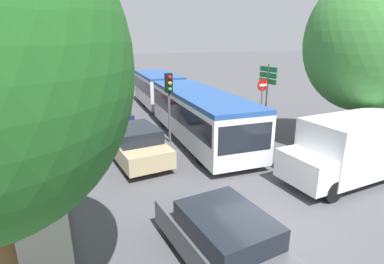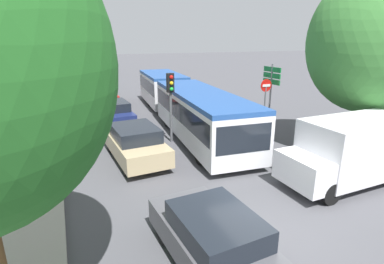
{
  "view_description": "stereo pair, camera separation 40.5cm",
  "coord_description": "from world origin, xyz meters",
  "px_view_note": "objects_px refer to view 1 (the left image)",
  "views": [
    {
      "loc": [
        -4.98,
        -5.32,
        4.93
      ],
      "look_at": [
        0.2,
        5.49,
        1.2
      ],
      "focal_mm": 28.0,
      "sensor_mm": 36.0,
      "label": 1
    },
    {
      "loc": [
        -4.61,
        -5.49,
        4.93
      ],
      "look_at": [
        0.2,
        5.49,
        1.2
      ],
      "focal_mm": 28.0,
      "sensor_mm": 36.0,
      "label": 2
    }
  ],
  "objects_px": {
    "queued_car_red": "(97,96)",
    "queued_car_black": "(85,85)",
    "tree_left_mid": "(10,46)",
    "city_bus_rear": "(70,65)",
    "queued_car_graphite": "(224,240)",
    "tree_left_far": "(27,44)",
    "queued_car_navy": "(110,113)",
    "white_van": "(353,148)",
    "tree_right_near": "(368,46)",
    "traffic_light": "(169,92)",
    "no_entry_sign": "(262,96)",
    "articulated_bus": "(178,100)",
    "direction_sign_post": "(268,82)",
    "queued_car_tan": "(135,143)",
    "tree_left_distant": "(28,45)"
  },
  "relations": [
    {
      "from": "queued_car_graphite",
      "to": "queued_car_navy",
      "type": "distance_m",
      "value": 12.95
    },
    {
      "from": "queued_car_black",
      "to": "tree_left_mid",
      "type": "height_order",
      "value": "tree_left_mid"
    },
    {
      "from": "queued_car_tan",
      "to": "queued_car_black",
      "type": "height_order",
      "value": "queued_car_tan"
    },
    {
      "from": "queued_car_tan",
      "to": "tree_left_far",
      "type": "bearing_deg",
      "value": 15.06
    },
    {
      "from": "queued_car_graphite",
      "to": "queued_car_tan",
      "type": "relative_size",
      "value": 0.93
    },
    {
      "from": "queued_car_graphite",
      "to": "tree_left_distant",
      "type": "height_order",
      "value": "tree_left_distant"
    },
    {
      "from": "no_entry_sign",
      "to": "tree_left_far",
      "type": "bearing_deg",
      "value": -131.7
    },
    {
      "from": "queued_car_tan",
      "to": "tree_left_distant",
      "type": "xyz_separation_m",
      "value": [
        -4.15,
        19.42,
        3.7
      ]
    },
    {
      "from": "queued_car_graphite",
      "to": "no_entry_sign",
      "type": "height_order",
      "value": "no_entry_sign"
    },
    {
      "from": "queued_car_black",
      "to": "direction_sign_post",
      "type": "relative_size",
      "value": 1.14
    },
    {
      "from": "tree_left_distant",
      "to": "direction_sign_post",
      "type": "bearing_deg",
      "value": -54.25
    },
    {
      "from": "articulated_bus",
      "to": "queued_car_tan",
      "type": "bearing_deg",
      "value": -33.89
    },
    {
      "from": "queued_car_black",
      "to": "traffic_light",
      "type": "height_order",
      "value": "traffic_light"
    },
    {
      "from": "no_entry_sign",
      "to": "tree_left_far",
      "type": "relative_size",
      "value": 0.41
    },
    {
      "from": "direction_sign_post",
      "to": "tree_left_distant",
      "type": "bearing_deg",
      "value": -56.12
    },
    {
      "from": "queued_car_graphite",
      "to": "direction_sign_post",
      "type": "relative_size",
      "value": 1.13
    },
    {
      "from": "white_van",
      "to": "traffic_light",
      "type": "xyz_separation_m",
      "value": [
        -4.35,
        6.71,
        1.26
      ]
    },
    {
      "from": "white_van",
      "to": "direction_sign_post",
      "type": "relative_size",
      "value": 1.39
    },
    {
      "from": "queued_car_graphite",
      "to": "tree_left_mid",
      "type": "relative_size",
      "value": 0.55
    },
    {
      "from": "queued_car_navy",
      "to": "white_van",
      "type": "distance_m",
      "value": 12.87
    },
    {
      "from": "queued_car_red",
      "to": "queued_car_black",
      "type": "bearing_deg",
      "value": -2.2
    },
    {
      "from": "queued_car_red",
      "to": "tree_left_mid",
      "type": "height_order",
      "value": "tree_left_mid"
    },
    {
      "from": "direction_sign_post",
      "to": "tree_right_near",
      "type": "height_order",
      "value": "tree_right_near"
    },
    {
      "from": "tree_left_far",
      "to": "queued_car_navy",
      "type": "bearing_deg",
      "value": -56.9
    },
    {
      "from": "queued_car_black",
      "to": "tree_right_near",
      "type": "relative_size",
      "value": 0.53
    },
    {
      "from": "queued_car_black",
      "to": "queued_car_navy",
      "type": "bearing_deg",
      "value": 176.72
    },
    {
      "from": "direction_sign_post",
      "to": "queued_car_graphite",
      "type": "bearing_deg",
      "value": 45.21
    },
    {
      "from": "traffic_light",
      "to": "tree_left_far",
      "type": "xyz_separation_m",
      "value": [
        -6.11,
        10.64,
        2.13
      ]
    },
    {
      "from": "queued_car_tan",
      "to": "queued_car_graphite",
      "type": "bearing_deg",
      "value": 178.21
    },
    {
      "from": "city_bus_rear",
      "to": "tree_right_near",
      "type": "relative_size",
      "value": 1.46
    },
    {
      "from": "city_bus_rear",
      "to": "queued_car_graphite",
      "type": "distance_m",
      "value": 41.74
    },
    {
      "from": "queued_car_black",
      "to": "queued_car_graphite",
      "type": "bearing_deg",
      "value": 176.98
    },
    {
      "from": "white_van",
      "to": "direction_sign_post",
      "type": "bearing_deg",
      "value": -105.09
    },
    {
      "from": "tree_left_far",
      "to": "tree_left_mid",
      "type": "bearing_deg",
      "value": -91.11
    },
    {
      "from": "queued_car_tan",
      "to": "tree_right_near",
      "type": "relative_size",
      "value": 0.56
    },
    {
      "from": "city_bus_rear",
      "to": "tree_left_mid",
      "type": "bearing_deg",
      "value": 173.5
    },
    {
      "from": "white_van",
      "to": "tree_left_mid",
      "type": "bearing_deg",
      "value": -35.01
    },
    {
      "from": "queued_car_navy",
      "to": "no_entry_sign",
      "type": "xyz_separation_m",
      "value": [
        7.74,
        -4.29,
        1.16
      ]
    },
    {
      "from": "queued_car_tan",
      "to": "queued_car_black",
      "type": "distance_m",
      "value": 18.75
    },
    {
      "from": "queued_car_navy",
      "to": "direction_sign_post",
      "type": "distance_m",
      "value": 9.4
    },
    {
      "from": "articulated_bus",
      "to": "direction_sign_post",
      "type": "xyz_separation_m",
      "value": [
        4.38,
        -2.88,
        1.15
      ]
    },
    {
      "from": "articulated_bus",
      "to": "queued_car_red",
      "type": "height_order",
      "value": "articulated_bus"
    },
    {
      "from": "queued_car_navy",
      "to": "direction_sign_post",
      "type": "height_order",
      "value": "direction_sign_post"
    },
    {
      "from": "no_entry_sign",
      "to": "traffic_light",
      "type": "bearing_deg",
      "value": -88.6
    },
    {
      "from": "no_entry_sign",
      "to": "tree_left_distant",
      "type": "xyz_separation_m",
      "value": [
        -12.01,
        17.71,
        2.58
      ]
    },
    {
      "from": "no_entry_sign",
      "to": "direction_sign_post",
      "type": "distance_m",
      "value": 0.92
    },
    {
      "from": "articulated_bus",
      "to": "traffic_light",
      "type": "height_order",
      "value": "traffic_light"
    },
    {
      "from": "queued_car_tan",
      "to": "queued_car_navy",
      "type": "bearing_deg",
      "value": -3.91
    },
    {
      "from": "white_van",
      "to": "tree_right_near",
      "type": "distance_m",
      "value": 5.08
    },
    {
      "from": "queued_car_black",
      "to": "city_bus_rear",
      "type": "bearing_deg",
      "value": -2.28
    }
  ]
}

